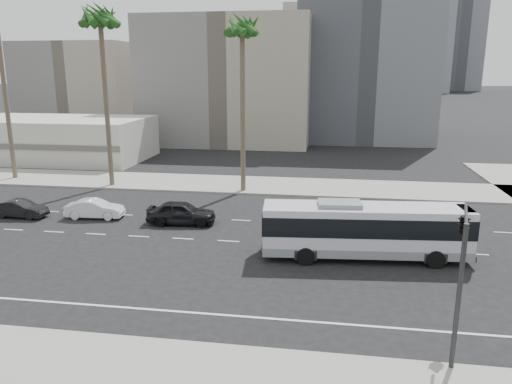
% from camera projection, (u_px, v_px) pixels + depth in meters
% --- Properties ---
extents(ground, '(700.00, 700.00, 0.00)m').
position_uv_depth(ground, '(275.00, 244.00, 30.51)').
color(ground, black).
rests_on(ground, ground).
extents(sidewalk_north, '(120.00, 7.00, 0.15)m').
position_uv_depth(sidewalk_north, '(294.00, 186.00, 45.36)').
color(sidewalk_north, gray).
rests_on(sidewalk_north, ground).
extents(commercial_low, '(22.00, 12.16, 5.00)m').
position_uv_depth(commercial_low, '(56.00, 139.00, 59.27)').
color(commercial_low, '#BCB9AF').
rests_on(commercial_low, ground).
extents(midrise_beige_west, '(24.00, 18.00, 18.00)m').
position_uv_depth(midrise_beige_west, '(231.00, 81.00, 73.26)').
color(midrise_beige_west, gray).
rests_on(midrise_beige_west, ground).
extents(midrise_gray_center, '(20.00, 20.00, 26.00)m').
position_uv_depth(midrise_gray_center, '(365.00, 55.00, 76.03)').
color(midrise_gray_center, '#4A4D54').
rests_on(midrise_gray_center, ground).
extents(midrise_beige_far, '(18.00, 16.00, 15.00)m').
position_uv_depth(midrise_beige_far, '(87.00, 89.00, 82.27)').
color(midrise_beige_far, gray).
rests_on(midrise_beige_far, ground).
extents(civic_tower, '(42.00, 42.00, 129.00)m').
position_uv_depth(civic_tower, '(326.00, 17.00, 261.09)').
color(civic_tower, beige).
rests_on(civic_tower, ground).
extents(highrise_right, '(26.00, 26.00, 70.00)m').
position_uv_depth(highrise_right, '(422.00, 19.00, 235.88)').
color(highrise_right, '#535760').
rests_on(highrise_right, ground).
extents(highrise_far, '(22.00, 22.00, 60.00)m').
position_uv_depth(highrise_far, '(460.00, 34.00, 262.15)').
color(highrise_far, '#535760').
rests_on(highrise_far, ground).
extents(city_bus, '(11.86, 3.62, 3.35)m').
position_uv_depth(city_bus, '(365.00, 229.00, 27.79)').
color(city_bus, silver).
rests_on(city_bus, ground).
extents(car_a, '(2.32, 4.97, 1.65)m').
position_uv_depth(car_a, '(181.00, 213.00, 34.32)').
color(car_a, black).
rests_on(car_a, ground).
extents(car_b, '(1.83, 4.30, 1.38)m').
position_uv_depth(car_b, '(95.00, 209.00, 35.73)').
color(car_b, white).
rests_on(car_b, ground).
extents(car_c, '(1.55, 3.97, 1.29)m').
position_uv_depth(car_c, '(21.00, 209.00, 35.90)').
color(car_c, black).
rests_on(car_c, ground).
extents(traffic_signal, '(2.60, 3.54, 5.58)m').
position_uv_depth(traffic_signal, '(464.00, 227.00, 18.86)').
color(traffic_signal, '#262628').
rests_on(traffic_signal, ground).
extents(palm_near, '(4.50, 4.50, 15.16)m').
position_uv_depth(palm_near, '(242.00, 31.00, 40.34)').
color(palm_near, brown).
rests_on(palm_near, ground).
extents(palm_mid, '(5.26, 5.26, 16.24)m').
position_uv_depth(palm_mid, '(100.00, 23.00, 42.17)').
color(palm_mid, brown).
rests_on(palm_mid, ground).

